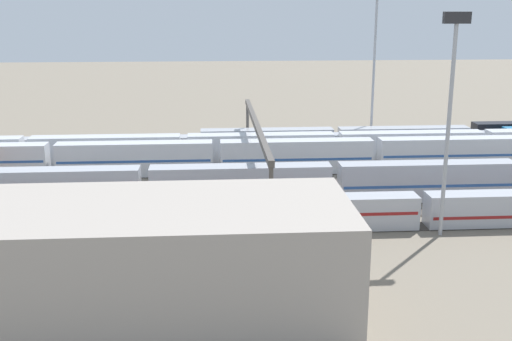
{
  "coord_description": "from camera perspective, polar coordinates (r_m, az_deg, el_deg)",
  "views": [
    {
      "loc": [
        3.59,
        87.6,
        24.97
      ],
      "look_at": [
        -2.44,
        2.6,
        2.5
      ],
      "focal_mm": 44.49,
      "sensor_mm": 36.0,
      "label": 1
    }
  ],
  "objects": [
    {
      "name": "ground_plane",
      "position": [
        91.16,
        -1.64,
        -1.13
      ],
      "size": [
        400.0,
        400.0,
        0.0
      ],
      "primitive_type": "plane",
      "color": "#756B5B"
    },
    {
      "name": "track_bed_8",
      "position": [
        72.14,
        -0.96,
        -5.43
      ],
      "size": [
        140.0,
        2.8,
        0.12
      ],
      "primitive_type": "cube",
      "color": "#3D3833",
      "rests_on": "ground_plane"
    },
    {
      "name": "track_bed_3",
      "position": [
        95.96,
        -1.77,
        -0.28
      ],
      "size": [
        140.0,
        2.8,
        0.12
      ],
      "primitive_type": "cube",
      "color": "#3D3833",
      "rests_on": "ground_plane"
    },
    {
      "name": "train_on_track_1",
      "position": [
        105.14,
        -4.67,
        2.13
      ],
      "size": [
        139.0,
        3.06,
        4.4
      ],
      "color": "#1E6B9E",
      "rests_on": "ground_plane"
    },
    {
      "name": "maintenance_shed",
      "position": [
        53.12,
        -12.56,
        -7.99
      ],
      "size": [
        38.35,
        14.19,
        9.49
      ],
      "primitive_type": "cube",
      "color": "#9E9389",
      "rests_on": "ground_plane"
    },
    {
      "name": "train_on_track_2",
      "position": [
        100.42,
        0.43,
        1.91
      ],
      "size": [
        119.8,
        3.0,
        5.0
      ],
      "color": "silver",
      "rests_on": "ground_plane"
    },
    {
      "name": "track_bed_4",
      "position": [
        91.15,
        -1.64,
        -1.09
      ],
      "size": [
        140.0,
        2.8,
        0.12
      ],
      "primitive_type": "cube",
      "color": "#3D3833",
      "rests_on": "ground_plane"
    },
    {
      "name": "signal_gantry",
      "position": [
        89.49,
        0.05,
        3.71
      ],
      "size": [
        0.7,
        45.0,
        8.8
      ],
      "color": "#4C4742",
      "rests_on": "ground_plane"
    },
    {
      "name": "light_mast_0",
      "position": [
        114.76,
        10.64,
        10.72
      ],
      "size": [
        2.8,
        0.7,
        27.23
      ],
      "color": "#9EA0A5",
      "rests_on": "ground_plane"
    },
    {
      "name": "light_mast_1",
      "position": [
        70.3,
        17.12,
        6.53
      ],
      "size": [
        2.8,
        0.7,
        24.19
      ],
      "color": "#9EA0A5",
      "rests_on": "ground_plane"
    },
    {
      "name": "track_bed_1",
      "position": [
        105.65,
        -1.99,
        1.12
      ],
      "size": [
        140.0,
        2.8,
        0.12
      ],
      "primitive_type": "cube",
      "color": "#3D3833",
      "rests_on": "ground_plane"
    },
    {
      "name": "track_bed_0",
      "position": [
        110.51,
        -2.09,
        1.73
      ],
      "size": [
        140.0,
        2.8,
        0.12
      ],
      "primitive_type": "cube",
      "color": "#3D3833",
      "rests_on": "ground_plane"
    },
    {
      "name": "track_bed_7",
      "position": [
        76.84,
        -1.16,
        -4.15
      ],
      "size": [
        140.0,
        2.8,
        0.12
      ],
      "primitive_type": "cube",
      "color": "#3D3833",
      "rests_on": "ground_plane"
    },
    {
      "name": "track_bed_6",
      "position": [
        81.58,
        -1.34,
        -3.01
      ],
      "size": [
        140.0,
        2.8,
        0.12
      ],
      "primitive_type": "cube",
      "color": "#3D3833",
      "rests_on": "ground_plane"
    },
    {
      "name": "train_on_track_3",
      "position": [
        95.27,
        -3.57,
        1.17
      ],
      "size": [
        95.6,
        3.06,
        5.0
      ],
      "color": "silver",
      "rests_on": "ground_plane"
    },
    {
      "name": "train_on_track_8",
      "position": [
        72.03,
        3.82,
        -3.82
      ],
      "size": [
        114.8,
        3.06,
        4.4
      ],
      "color": "#285193",
      "rests_on": "ground_plane"
    },
    {
      "name": "train_on_track_0",
      "position": [
        114.62,
        12.36,
        2.92
      ],
      "size": [
        66.4,
        3.0,
        4.4
      ],
      "color": "black",
      "rests_on": "ground_plane"
    },
    {
      "name": "track_bed_2",
      "position": [
        100.8,
        -1.89,
        0.46
      ],
      "size": [
        140.0,
        2.8,
        0.12
      ],
      "primitive_type": "cube",
      "color": "#4C443D",
      "rests_on": "ground_plane"
    },
    {
      "name": "track_bed_5",
      "position": [
        86.35,
        -1.5,
        -2.0
      ],
      "size": [
        140.0,
        2.8,
        0.12
      ],
      "primitive_type": "cube",
      "color": "#4C443D",
      "rests_on": "ground_plane"
    },
    {
      "name": "train_on_track_6",
      "position": [
        80.84,
        -1.38,
        -1.3
      ],
      "size": [
        119.8,
        3.06,
        5.0
      ],
      "color": "#A8AAB2",
      "rests_on": "ground_plane"
    }
  ]
}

